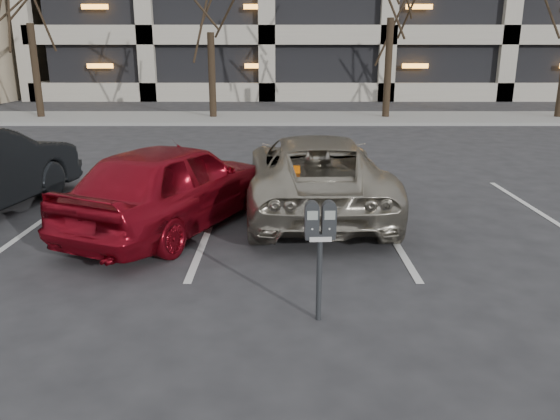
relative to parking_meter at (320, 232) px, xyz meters
name	(u,v)px	position (x,y,z in m)	size (l,w,h in m)	color
ground	(303,274)	(-0.12, 1.19, -0.96)	(140.00, 140.00, 0.00)	#28282B
sidewalk	(287,118)	(-0.12, 17.19, -0.90)	(80.00, 4.00, 0.12)	gray
stall_lines	(213,219)	(-1.52, 3.49, -0.95)	(16.90, 5.20, 0.00)	silver
parking_meter	(320,232)	(0.00, 0.00, 0.00)	(0.33, 0.14, 1.25)	black
suv_silver	(315,173)	(0.20, 4.02, -0.29)	(2.33, 4.86, 1.34)	#A7A08E
car_red	(173,185)	(-2.05, 3.04, -0.26)	(1.65, 4.10, 1.40)	maroon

